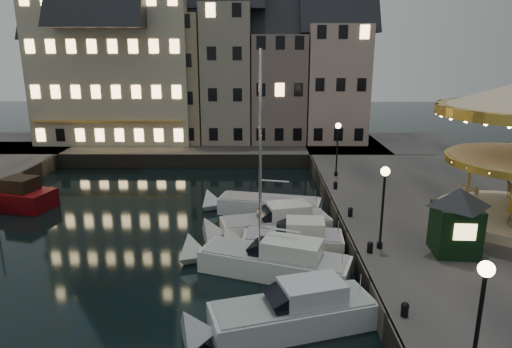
{
  "coord_description": "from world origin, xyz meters",
  "views": [
    {
      "loc": [
        1.24,
        -19.94,
        10.8
      ],
      "look_at": [
        1.0,
        8.0,
        3.2
      ],
      "focal_mm": 32.0,
      "sensor_mm": 36.0,
      "label": 1
    }
  ],
  "objects_px": {
    "motorboat_f": "(261,206)",
    "motorboat_c": "(266,261)",
    "motorboat_d": "(285,242)",
    "red_fishing_boat": "(6,197)",
    "bollard_a": "(405,309)",
    "streetlamp_b": "(383,196)",
    "bollard_d": "(335,185)",
    "ticket_kiosk": "(458,210)",
    "motorboat_e": "(269,226)",
    "streetlamp_a": "(480,311)",
    "streetlamp_c": "(337,142)",
    "bollard_c": "(350,211)",
    "motorboat_b": "(283,316)",
    "bollard_b": "(370,247)"
  },
  "relations": [
    {
      "from": "motorboat_f",
      "to": "motorboat_c",
      "type": "bearing_deg",
      "value": -88.4
    },
    {
      "from": "motorboat_d",
      "to": "red_fishing_boat",
      "type": "xyz_separation_m",
      "value": [
        -19.47,
        7.55,
        0.06
      ]
    },
    {
      "from": "bollard_a",
      "to": "streetlamp_b",
      "type": "bearing_deg",
      "value": 84.29
    },
    {
      "from": "bollard_d",
      "to": "ticket_kiosk",
      "type": "bearing_deg",
      "value": -69.06
    },
    {
      "from": "red_fishing_boat",
      "to": "ticket_kiosk",
      "type": "distance_m",
      "value": 29.45
    },
    {
      "from": "motorboat_c",
      "to": "motorboat_e",
      "type": "relative_size",
      "value": 1.49
    },
    {
      "from": "streetlamp_a",
      "to": "motorboat_f",
      "type": "relative_size",
      "value": 0.4
    },
    {
      "from": "motorboat_f",
      "to": "ticket_kiosk",
      "type": "relative_size",
      "value": 2.82
    },
    {
      "from": "streetlamp_c",
      "to": "streetlamp_a",
      "type": "bearing_deg",
      "value": -90.0
    },
    {
      "from": "bollard_d",
      "to": "streetlamp_a",
      "type": "bearing_deg",
      "value": -88.28
    },
    {
      "from": "bollard_c",
      "to": "motorboat_c",
      "type": "distance_m",
      "value": 6.92
    },
    {
      "from": "bollard_d",
      "to": "motorboat_e",
      "type": "xyz_separation_m",
      "value": [
        -4.8,
        -5.44,
        -0.96
      ]
    },
    {
      "from": "streetlamp_c",
      "to": "bollard_c",
      "type": "distance_m",
      "value": 9.34
    },
    {
      "from": "ticket_kiosk",
      "to": "streetlamp_a",
      "type": "bearing_deg",
      "value": -109.78
    },
    {
      "from": "streetlamp_c",
      "to": "motorboat_f",
      "type": "relative_size",
      "value": 0.4
    },
    {
      "from": "bollard_d",
      "to": "motorboat_b",
      "type": "relative_size",
      "value": 0.07
    },
    {
      "from": "streetlamp_c",
      "to": "motorboat_c",
      "type": "relative_size",
      "value": 0.37
    },
    {
      "from": "motorboat_b",
      "to": "motorboat_e",
      "type": "distance_m",
      "value": 9.56
    },
    {
      "from": "streetlamp_a",
      "to": "motorboat_d",
      "type": "xyz_separation_m",
      "value": [
        -4.56,
        12.23,
        -3.38
      ]
    },
    {
      "from": "motorboat_b",
      "to": "streetlamp_c",
      "type": "bearing_deg",
      "value": 74.8
    },
    {
      "from": "motorboat_d",
      "to": "motorboat_c",
      "type": "bearing_deg",
      "value": -113.72
    },
    {
      "from": "motorboat_c",
      "to": "motorboat_d",
      "type": "xyz_separation_m",
      "value": [
        1.06,
        2.41,
        -0.04
      ]
    },
    {
      "from": "streetlamp_a",
      "to": "bollard_c",
      "type": "bearing_deg",
      "value": 92.37
    },
    {
      "from": "motorboat_e",
      "to": "red_fishing_boat",
      "type": "relative_size",
      "value": 0.99
    },
    {
      "from": "streetlamp_a",
      "to": "motorboat_d",
      "type": "distance_m",
      "value": 13.48
    },
    {
      "from": "bollard_c",
      "to": "motorboat_c",
      "type": "xyz_separation_m",
      "value": [
        -5.02,
        -4.68,
        -0.92
      ]
    },
    {
      "from": "bollard_a",
      "to": "bollard_d",
      "type": "height_order",
      "value": "same"
    },
    {
      "from": "streetlamp_c",
      "to": "motorboat_f",
      "type": "height_order",
      "value": "motorboat_f"
    },
    {
      "from": "streetlamp_b",
      "to": "bollard_a",
      "type": "relative_size",
      "value": 7.32
    },
    {
      "from": "motorboat_b",
      "to": "motorboat_e",
      "type": "height_order",
      "value": "same"
    },
    {
      "from": "motorboat_c",
      "to": "red_fishing_boat",
      "type": "xyz_separation_m",
      "value": [
        -18.41,
        9.96,
        0.02
      ]
    },
    {
      "from": "bollard_b",
      "to": "streetlamp_a",
      "type": "bearing_deg",
      "value": -86.39
    },
    {
      "from": "bollard_d",
      "to": "motorboat_e",
      "type": "distance_m",
      "value": 7.32
    },
    {
      "from": "motorboat_d",
      "to": "motorboat_f",
      "type": "distance_m",
      "value": 6.44
    },
    {
      "from": "streetlamp_b",
      "to": "red_fishing_boat",
      "type": "height_order",
      "value": "red_fishing_boat"
    },
    {
      "from": "streetlamp_a",
      "to": "ticket_kiosk",
      "type": "distance_m",
      "value": 10.11
    },
    {
      "from": "motorboat_b",
      "to": "motorboat_e",
      "type": "relative_size",
      "value": 1.01
    },
    {
      "from": "streetlamp_a",
      "to": "streetlamp_c",
      "type": "bearing_deg",
      "value": 90.0
    },
    {
      "from": "motorboat_f",
      "to": "bollard_d",
      "type": "bearing_deg",
      "value": 15.55
    },
    {
      "from": "streetlamp_b",
      "to": "bollard_d",
      "type": "height_order",
      "value": "streetlamp_b"
    },
    {
      "from": "motorboat_e",
      "to": "streetlamp_a",
      "type": "bearing_deg",
      "value": -69.65
    },
    {
      "from": "motorboat_d",
      "to": "ticket_kiosk",
      "type": "relative_size",
      "value": 1.74
    },
    {
      "from": "bollard_b",
      "to": "bollard_c",
      "type": "bearing_deg",
      "value": 90.0
    },
    {
      "from": "streetlamp_c",
      "to": "red_fishing_boat",
      "type": "relative_size",
      "value": 0.54
    },
    {
      "from": "bollard_c",
      "to": "motorboat_e",
      "type": "relative_size",
      "value": 0.08
    },
    {
      "from": "motorboat_d",
      "to": "motorboat_f",
      "type": "relative_size",
      "value": 0.62
    },
    {
      "from": "bollard_a",
      "to": "bollard_b",
      "type": "distance_m",
      "value": 5.5
    },
    {
      "from": "bollard_b",
      "to": "ticket_kiosk",
      "type": "relative_size",
      "value": 0.15
    },
    {
      "from": "motorboat_b",
      "to": "red_fishing_boat",
      "type": "height_order",
      "value": "red_fishing_boat"
    },
    {
      "from": "motorboat_b",
      "to": "motorboat_c",
      "type": "height_order",
      "value": "motorboat_c"
    }
  ]
}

